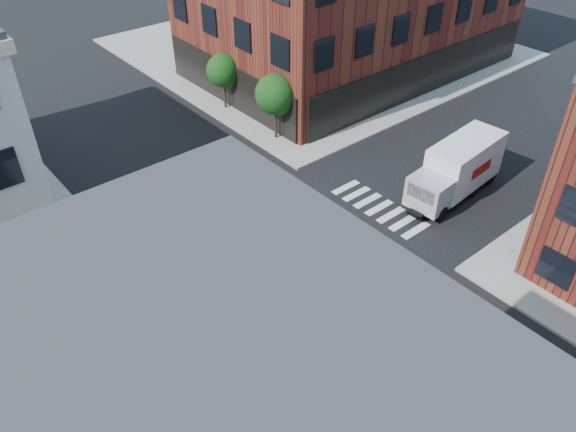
{
  "coord_description": "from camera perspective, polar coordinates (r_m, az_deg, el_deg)",
  "views": [
    {
      "loc": [
        -13.53,
        -16.49,
        18.93
      ],
      "look_at": [
        0.39,
        0.2,
        2.5
      ],
      "focal_mm": 35.0,
      "sensor_mm": 36.0,
      "label": 1
    }
  ],
  "objects": [
    {
      "name": "traffic_cone",
      "position": [
        24.09,
        -3.52,
        -13.62
      ],
      "size": [
        0.43,
        0.43,
        0.66
      ],
      "rotation": [
        0.0,
        0.0,
        0.23
      ],
      "color": "orange",
      "rests_on": "ground"
    },
    {
      "name": "sidewalk_ne",
      "position": [
        54.35,
        2.75,
        16.74
      ],
      "size": [
        30.0,
        30.0,
        0.15
      ],
      "primitive_type": "cube",
      "color": "gray",
      "rests_on": "ground"
    },
    {
      "name": "signal_pole",
      "position": [
        20.03,
        -3.17,
        -16.37
      ],
      "size": [
        1.29,
        1.24,
        4.6
      ],
      "color": "black",
      "rests_on": "ground"
    },
    {
      "name": "box_truck",
      "position": [
        33.74,
        16.85,
        4.63
      ],
      "size": [
        7.33,
        2.75,
        3.26
      ],
      "rotation": [
        0.0,
        0.0,
        0.08
      ],
      "color": "silver",
      "rests_on": "ground"
    },
    {
      "name": "ground",
      "position": [
        28.52,
        -0.36,
        -4.5
      ],
      "size": [
        120.0,
        120.0,
        0.0
      ],
      "primitive_type": "plane",
      "color": "black",
      "rests_on": "ground"
    },
    {
      "name": "tree_far",
      "position": [
        41.92,
        -6.51,
        14.33
      ],
      "size": [
        2.43,
        2.43,
        4.07
      ],
      "color": "black",
      "rests_on": "ground"
    },
    {
      "name": "tree_near",
      "position": [
        37.34,
        -1.2,
        12.09
      ],
      "size": [
        2.69,
        2.69,
        4.49
      ],
      "color": "black",
      "rests_on": "ground"
    }
  ]
}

